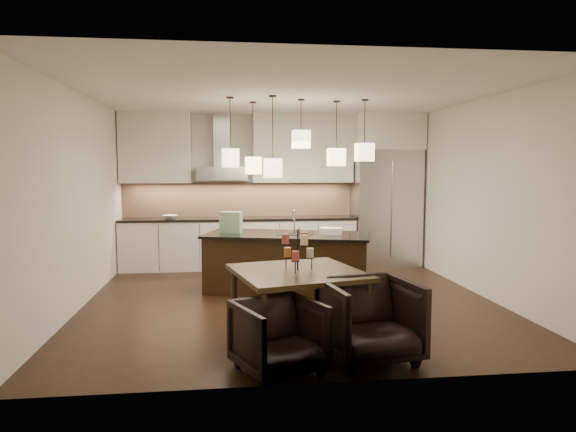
{
  "coord_description": "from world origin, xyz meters",
  "views": [
    {
      "loc": [
        -0.85,
        -6.88,
        1.82
      ],
      "look_at": [
        0.0,
        0.2,
        1.15
      ],
      "focal_mm": 32.0,
      "sensor_mm": 36.0,
      "label": 1
    }
  ],
  "objects": [
    {
      "name": "candle_b",
      "position": [
        -0.21,
        -1.54,
        0.93
      ],
      "size": [
        0.09,
        0.09,
        0.1
      ],
      "primitive_type": "cylinder",
      "rotation": [
        0.0,
        0.0,
        0.23
      ],
      "color": "#BC7034",
      "rests_on": "candelabra"
    },
    {
      "name": "fridge_panel",
      "position": [
        2.1,
        2.38,
        2.47
      ],
      "size": [
        1.26,
        0.72,
        0.65
      ],
      "primitive_type": "cube",
      "color": "silver",
      "rests_on": "refrigerator"
    },
    {
      "name": "candle_f",
      "position": [
        -0.07,
        -1.76,
        1.09
      ],
      "size": [
        0.09,
        0.09,
        0.1
      ],
      "primitive_type": "cylinder",
      "rotation": [
        0.0,
        0.0,
        0.23
      ],
      "color": "beige",
      "rests_on": "candelabra"
    },
    {
      "name": "floor",
      "position": [
        0.0,
        0.0,
        -0.01
      ],
      "size": [
        5.5,
        5.5,
        0.02
      ],
      "primitive_type": "cube",
      "color": "black",
      "rests_on": "ground"
    },
    {
      "name": "candle_a",
      "position": [
        0.02,
        -1.61,
        0.93
      ],
      "size": [
        0.09,
        0.09,
        0.1
      ],
      "primitive_type": "cylinder",
      "rotation": [
        0.0,
        0.0,
        0.23
      ],
      "color": "beige",
      "rests_on": "candelabra"
    },
    {
      "name": "wall_right",
      "position": [
        2.76,
        0.0,
        1.4
      ],
      "size": [
        0.02,
        5.5,
        2.8
      ],
      "primitive_type": "cube",
      "color": "silver",
      "rests_on": "ground"
    },
    {
      "name": "hood_canopy",
      "position": [
        -0.93,
        2.48,
        1.72
      ],
      "size": [
        0.9,
        0.52,
        0.24
      ],
      "primitive_type": "cube",
      "color": "#B7B7BA",
      "rests_on": "wall_back"
    },
    {
      "name": "dining_table",
      "position": [
        -0.12,
        -1.64,
        0.37
      ],
      "size": [
        1.51,
        1.51,
        0.75
      ],
      "primitive_type": null,
      "rotation": [
        0.0,
        0.0,
        0.23
      ],
      "color": "black",
      "rests_on": "floor"
    },
    {
      "name": "backsplash",
      "position": [
        -0.62,
        2.73,
        1.24
      ],
      "size": [
        4.21,
        0.02,
        0.63
      ],
      "primitive_type": "cube",
      "color": "tan",
      "rests_on": "countertop"
    },
    {
      "name": "faucet",
      "position": [
        0.14,
        0.61,
        1.03
      ],
      "size": [
        0.15,
        0.24,
        0.35
      ],
      "primitive_type": null,
      "rotation": [
        0.0,
        0.0,
        -0.28
      ],
      "color": "silver",
      "rests_on": "island_top"
    },
    {
      "name": "wall_back",
      "position": [
        0.0,
        2.76,
        1.4
      ],
      "size": [
        5.5,
        0.02,
        2.8
      ],
      "primitive_type": "cube",
      "color": "silver",
      "rests_on": "ground"
    },
    {
      "name": "island_body",
      "position": [
        0.03,
        0.54,
        0.41
      ],
      "size": [
        2.49,
        1.54,
        0.82
      ],
      "primitive_type": "cube",
      "rotation": [
        0.0,
        0.0,
        -0.28
      ],
      "color": "black",
      "rests_on": "floor"
    },
    {
      "name": "candle_d",
      "position": [
        -0.03,
        -1.53,
        1.09
      ],
      "size": [
        0.09,
        0.09,
        0.1
      ],
      "primitive_type": "cylinder",
      "rotation": [
        0.0,
        0.0,
        0.23
      ],
      "color": "#BC7034",
      "rests_on": "candelabra"
    },
    {
      "name": "armchair_right",
      "position": [
        0.48,
        -2.27,
        0.39
      ],
      "size": [
        0.96,
        0.98,
        0.78
      ],
      "primitive_type": "imported",
      "rotation": [
        0.0,
        0.0,
        0.17
      ],
      "color": "black",
      "rests_on": "floor"
    },
    {
      "name": "pendant_b",
      "position": [
        -0.45,
        0.87,
        1.85
      ],
      "size": [
        0.24,
        0.24,
        0.26
      ],
      "primitive_type": "cube",
      "color": "beige",
      "rests_on": "ceiling"
    },
    {
      "name": "pendant_e",
      "position": [
        1.14,
        0.41,
        2.05
      ],
      "size": [
        0.24,
        0.24,
        0.26
      ],
      "primitive_type": "cube",
      "color": "beige",
      "rests_on": "ceiling"
    },
    {
      "name": "island_top",
      "position": [
        0.03,
        0.54,
        0.84
      ],
      "size": [
        2.58,
        1.63,
        0.04
      ],
      "primitive_type": "cube",
      "rotation": [
        0.0,
        0.0,
        -0.28
      ],
      "color": "black",
      "rests_on": "island_body"
    },
    {
      "name": "wall_left",
      "position": [
        -2.76,
        0.0,
        1.4
      ],
      "size": [
        0.02,
        5.5,
        2.8
      ],
      "primitive_type": "cube",
      "color": "silver",
      "rests_on": "ground"
    },
    {
      "name": "refrigerator",
      "position": [
        2.1,
        2.38,
        1.07
      ],
      "size": [
        1.2,
        0.72,
        2.15
      ],
      "primitive_type": "cube",
      "color": "#B7B7BA",
      "rests_on": "floor"
    },
    {
      "name": "ceiling",
      "position": [
        0.0,
        0.0,
        2.81
      ],
      "size": [
        5.5,
        5.5,
        0.02
      ],
      "primitive_type": "cube",
      "color": "white",
      "rests_on": "wall_back"
    },
    {
      "name": "lower_cabinets",
      "position": [
        -0.62,
        2.43,
        0.44
      ],
      "size": [
        4.21,
        0.62,
        0.88
      ],
      "primitive_type": "cube",
      "color": "silver",
      "rests_on": "floor"
    },
    {
      "name": "pendant_a",
      "position": [
        -0.79,
        0.39,
        1.96
      ],
      "size": [
        0.24,
        0.24,
        0.26
      ],
      "primitive_type": "cube",
      "color": "beige",
      "rests_on": "ceiling"
    },
    {
      "name": "food_container",
      "position": [
        0.67,
        0.44,
        0.9
      ],
      "size": [
        0.37,
        0.3,
        0.09
      ],
      "primitive_type": "cube",
      "rotation": [
        0.0,
        0.0,
        -0.28
      ],
      "color": "silver",
      "rests_on": "island_top"
    },
    {
      "name": "candle_e",
      "position": [
        -0.25,
        -1.65,
        1.09
      ],
      "size": [
        0.09,
        0.09,
        0.1
      ],
      "primitive_type": "cylinder",
      "rotation": [
        0.0,
        0.0,
        0.23
      ],
      "color": "#A8433D",
      "rests_on": "candelabra"
    },
    {
      "name": "candle_c",
      "position": [
        -0.16,
        -1.77,
        0.93
      ],
      "size": [
        0.09,
        0.09,
        0.1
      ],
      "primitive_type": "cylinder",
      "rotation": [
        0.0,
        0.0,
        0.23
      ],
      "color": "#A8433D",
      "rests_on": "candelabra"
    },
    {
      "name": "upper_cab_left",
      "position": [
        -2.1,
        2.57,
        2.17
      ],
      "size": [
        1.25,
        0.35,
        1.25
      ],
      "primitive_type": "cube",
      "color": "silver",
      "rests_on": "wall_back"
    },
    {
      "name": "pendant_c",
      "position": [
        0.22,
        0.49,
        2.23
      ],
      "size": [
        0.24,
        0.24,
        0.26
      ],
      "primitive_type": "cube",
      "color": "beige",
      "rests_on": "ceiling"
    },
    {
      "name": "tote_bag",
      "position": [
        -0.79,
        0.75,
        1.01
      ],
      "size": [
        0.35,
        0.25,
        0.32
      ],
      "primitive_type": "cube",
      "rotation": [
        0.0,
        0.0,
        -0.28
      ],
      "color": "#1A5F35",
      "rests_on": "island_top"
    },
    {
      "name": "wall_front",
      "position": [
        0.0,
        -2.76,
        1.4
      ],
      "size": [
        5.5,
        0.02,
        2.8
      ],
      "primitive_type": "cube",
      "color": "silver",
      "rests_on": "ground"
    },
    {
      "name": "fruit_bowl",
      "position": [
        -1.85,
        2.38,
        0.95
      ],
      "size": [
        0.33,
        0.33,
        0.06
      ],
      "primitive_type": "imported",
      "rotation": [
        0.0,
        0.0,
        -0.35
      ],
      "color": "silver",
      "rests_on": "countertop"
    },
    {
      "name": "pendant_d",
      "position": [
        0.77,
        0.62,
        1.98
      ],
      "size": [
        0.24,
        0.24,
        0.26
      ],
      "primitive_type": "cube",
      "color": "beige",
      "rests_on": "ceiling"
    },
    {
      "name": "armchair_left",
      "position": [
        -0.4,
        -2.48,
        0.33
      ],
      "size": [
        0.93,
        0.94,
        0.65
      ],
      "primitive_type": "imported",
      "rotation": [
        0.0,
        0.0,
        0.41
      ],
      "color": "black",
      "rests_on": "floor"
    },
    {
      "name": "upper_cab_right",
      "position": [
        0.55,
        2.57,
        2.17
      ],
      "size": [
        1.85,
        0.35,
        1.25
      ],
      "primitive_type": "cube",
      "color": "silver",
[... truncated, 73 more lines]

